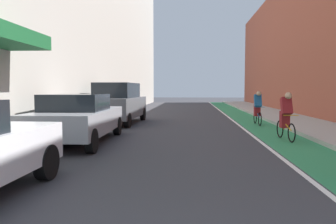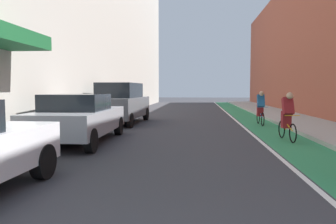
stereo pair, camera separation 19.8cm
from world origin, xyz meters
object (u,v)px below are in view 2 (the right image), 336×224
parked_suv_gray (121,103)px  parked_sedan_silver (79,118)px  cyclist_mid (287,115)px  cyclist_trailing (261,108)px

parked_suv_gray → parked_sedan_silver: bearing=-90.0°
parked_sedan_silver → cyclist_mid: (6.67, 1.06, 0.06)m
parked_suv_gray → cyclist_trailing: size_ratio=2.83×
parked_sedan_silver → parked_suv_gray: bearing=90.0°
parked_suv_gray → cyclist_mid: parked_suv_gray is taller
parked_suv_gray → cyclist_mid: 8.13m
cyclist_mid → parked_sedan_silver: bearing=-171.0°
parked_sedan_silver → cyclist_trailing: cyclist_trailing is taller
parked_sedan_silver → cyclist_mid: 6.75m
cyclist_mid → cyclist_trailing: (-0.00, 4.60, -0.04)m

